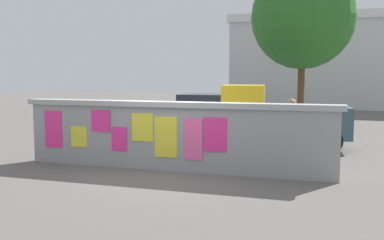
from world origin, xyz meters
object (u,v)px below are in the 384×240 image
person_walking (291,126)px  tree_roadside (303,18)px  bicycle_far (100,136)px  car_parked (209,111)px  auto_rickshaw_truck (278,118)px  motorcycle (164,133)px

person_walking → tree_roadside: (-0.43, 9.21, 3.54)m
bicycle_far → person_walking: (5.58, -1.13, 0.62)m
car_parked → tree_roadside: size_ratio=0.57×
auto_rickshaw_truck → motorcycle: bearing=-161.1°
person_walking → tree_roadside: bearing=92.7°
auto_rickshaw_truck → motorcycle: 3.37m
car_parked → person_walking: person_walking is taller
motorcycle → tree_roadside: size_ratio=0.28×
auto_rickshaw_truck → person_walking: 2.85m
person_walking → tree_roadside: 9.88m
auto_rickshaw_truck → motorcycle: size_ratio=2.01×
bicycle_far → tree_roadside: size_ratio=0.26×
bicycle_far → person_walking: 5.73m
motorcycle → car_parked: bearing=88.4°
car_parked → motorcycle: bearing=-91.6°
car_parked → bicycle_far: bearing=-110.6°
car_parked → person_walking: size_ratio=2.35×
car_parked → bicycle_far: car_parked is taller
car_parked → auto_rickshaw_truck: bearing=-48.8°
motorcycle → tree_roadside: bearing=65.9°
person_walking → tree_roadside: size_ratio=0.24×
motorcycle → bicycle_far: size_ratio=1.10×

